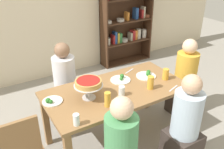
{
  "coord_description": "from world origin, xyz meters",
  "views": [
    {
      "loc": [
        -1.33,
        -2.11,
        2.22
      ],
      "look_at": [
        0.0,
        0.1,
        0.89
      ],
      "focal_mm": 39.74,
      "sensor_mm": 36.0,
      "label": 1
    }
  ],
  "objects_px": {
    "salad_plate_spare": "(121,79)",
    "deep_dish_pizza_stand": "(88,84)",
    "bookshelf": "(127,10)",
    "beer_glass_amber_tall": "(166,74)",
    "beer_glass_amber_short": "(151,83)",
    "water_glass_clear_far": "(122,91)",
    "salad_plate_far_diner": "(51,101)",
    "dining_table": "(116,96)",
    "water_glass_clear_near": "(76,120)",
    "cutlery_fork_near": "(129,71)",
    "cutlery_knife_near": "(173,88)",
    "diner_head_east": "(184,83)",
    "diner_far_left": "(66,88)",
    "beer_glass_amber_spare": "(108,99)",
    "chair_head_west": "(21,147)",
    "salad_plate_near_diner": "(147,75)",
    "diner_near_right": "(184,130)"
  },
  "relations": [
    {
      "from": "deep_dish_pizza_stand",
      "to": "salad_plate_spare",
      "type": "distance_m",
      "value": 0.57
    },
    {
      "from": "dining_table",
      "to": "water_glass_clear_near",
      "type": "bearing_deg",
      "value": -151.47
    },
    {
      "from": "cutlery_fork_near",
      "to": "cutlery_knife_near",
      "type": "distance_m",
      "value": 0.67
    },
    {
      "from": "beer_glass_amber_short",
      "to": "water_glass_clear_far",
      "type": "height_order",
      "value": "beer_glass_amber_short"
    },
    {
      "from": "beer_glass_amber_spare",
      "to": "water_glass_clear_near",
      "type": "relative_size",
      "value": 1.37
    },
    {
      "from": "chair_head_west",
      "to": "deep_dish_pizza_stand",
      "type": "distance_m",
      "value": 0.91
    },
    {
      "from": "dining_table",
      "to": "cutlery_fork_near",
      "type": "relative_size",
      "value": 9.26
    },
    {
      "from": "deep_dish_pizza_stand",
      "to": "salad_plate_spare",
      "type": "relative_size",
      "value": 1.27
    },
    {
      "from": "diner_far_left",
      "to": "water_glass_clear_near",
      "type": "xyz_separation_m",
      "value": [
        -0.3,
        -1.1,
        0.31
      ]
    },
    {
      "from": "dining_table",
      "to": "water_glass_clear_near",
      "type": "relative_size",
      "value": 14.16
    },
    {
      "from": "salad_plate_far_diner",
      "to": "beer_glass_amber_tall",
      "type": "relative_size",
      "value": 1.55
    },
    {
      "from": "dining_table",
      "to": "water_glass_clear_near",
      "type": "xyz_separation_m",
      "value": [
        -0.66,
        -0.36,
        0.15
      ]
    },
    {
      "from": "deep_dish_pizza_stand",
      "to": "water_glass_clear_near",
      "type": "relative_size",
      "value": 2.7
    },
    {
      "from": "dining_table",
      "to": "chair_head_west",
      "type": "distance_m",
      "value": 1.17
    },
    {
      "from": "diner_head_east",
      "to": "cutlery_knife_near",
      "type": "distance_m",
      "value": 0.7
    },
    {
      "from": "diner_near_right",
      "to": "beer_glass_amber_spare",
      "type": "xyz_separation_m",
      "value": [
        -0.65,
        0.49,
        0.33
      ]
    },
    {
      "from": "water_glass_clear_near",
      "to": "diner_far_left",
      "type": "bearing_deg",
      "value": 74.6
    },
    {
      "from": "chair_head_west",
      "to": "water_glass_clear_near",
      "type": "height_order",
      "value": "chair_head_west"
    },
    {
      "from": "salad_plate_spare",
      "to": "beer_glass_amber_tall",
      "type": "relative_size",
      "value": 1.79
    },
    {
      "from": "diner_head_east",
      "to": "water_glass_clear_far",
      "type": "height_order",
      "value": "diner_head_east"
    },
    {
      "from": "dining_table",
      "to": "beer_glass_amber_spare",
      "type": "relative_size",
      "value": 10.3
    },
    {
      "from": "diner_far_left",
      "to": "cutlery_knife_near",
      "type": "bearing_deg",
      "value": 41.27
    },
    {
      "from": "deep_dish_pizza_stand",
      "to": "cutlery_fork_near",
      "type": "bearing_deg",
      "value": 22.56
    },
    {
      "from": "deep_dish_pizza_stand",
      "to": "beer_glass_amber_tall",
      "type": "height_order",
      "value": "deep_dish_pizza_stand"
    },
    {
      "from": "dining_table",
      "to": "water_glass_clear_far",
      "type": "bearing_deg",
      "value": -98.33
    },
    {
      "from": "dining_table",
      "to": "water_glass_clear_far",
      "type": "relative_size",
      "value": 14.73
    },
    {
      "from": "beer_glass_amber_short",
      "to": "bookshelf",
      "type": "bearing_deg",
      "value": 62.47
    },
    {
      "from": "bookshelf",
      "to": "diner_far_left",
      "type": "height_order",
      "value": "bookshelf"
    },
    {
      "from": "chair_head_west",
      "to": "cutlery_fork_near",
      "type": "height_order",
      "value": "chair_head_west"
    },
    {
      "from": "cutlery_knife_near",
      "to": "salad_plate_spare",
      "type": "bearing_deg",
      "value": 112.51
    },
    {
      "from": "cutlery_knife_near",
      "to": "salad_plate_far_diner",
      "type": "bearing_deg",
      "value": 142.74
    },
    {
      "from": "diner_far_left",
      "to": "chair_head_west",
      "type": "height_order",
      "value": "diner_far_left"
    },
    {
      "from": "diner_head_east",
      "to": "chair_head_west",
      "type": "height_order",
      "value": "diner_head_east"
    },
    {
      "from": "bookshelf",
      "to": "beer_glass_amber_tall",
      "type": "distance_m",
      "value": 2.3
    },
    {
      "from": "deep_dish_pizza_stand",
      "to": "salad_plate_far_diner",
      "type": "xyz_separation_m",
      "value": [
        -0.38,
        0.13,
        -0.16
      ]
    },
    {
      "from": "bookshelf",
      "to": "salad_plate_spare",
      "type": "height_order",
      "value": "bookshelf"
    },
    {
      "from": "diner_far_left",
      "to": "water_glass_clear_far",
      "type": "bearing_deg",
      "value": 20.83
    },
    {
      "from": "salad_plate_spare",
      "to": "deep_dish_pizza_stand",
      "type": "bearing_deg",
      "value": -162.8
    },
    {
      "from": "water_glass_clear_near",
      "to": "cutlery_knife_near",
      "type": "distance_m",
      "value": 1.25
    },
    {
      "from": "deep_dish_pizza_stand",
      "to": "water_glass_clear_far",
      "type": "relative_size",
      "value": 2.81
    },
    {
      "from": "salad_plate_near_diner",
      "to": "cutlery_fork_near",
      "type": "distance_m",
      "value": 0.26
    },
    {
      "from": "deep_dish_pizza_stand",
      "to": "salad_plate_far_diner",
      "type": "height_order",
      "value": "deep_dish_pizza_stand"
    },
    {
      "from": "salad_plate_far_diner",
      "to": "water_glass_clear_far",
      "type": "bearing_deg",
      "value": -20.49
    },
    {
      "from": "diner_head_east",
      "to": "beer_glass_amber_short",
      "type": "bearing_deg",
      "value": 13.7
    },
    {
      "from": "diner_far_left",
      "to": "cutlery_fork_near",
      "type": "relative_size",
      "value": 6.39
    },
    {
      "from": "diner_head_east",
      "to": "salad_plate_far_diner",
      "type": "relative_size",
      "value": 5.29
    },
    {
      "from": "water_glass_clear_near",
      "to": "water_glass_clear_far",
      "type": "xyz_separation_m",
      "value": [
        0.64,
        0.22,
        -0.0
      ]
    },
    {
      "from": "salad_plate_near_diner",
      "to": "dining_table",
      "type": "bearing_deg",
      "value": -171.54
    },
    {
      "from": "beer_glass_amber_spare",
      "to": "cutlery_knife_near",
      "type": "relative_size",
      "value": 0.9
    },
    {
      "from": "water_glass_clear_far",
      "to": "cutlery_knife_near",
      "type": "bearing_deg",
      "value": -17.2
    }
  ]
}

